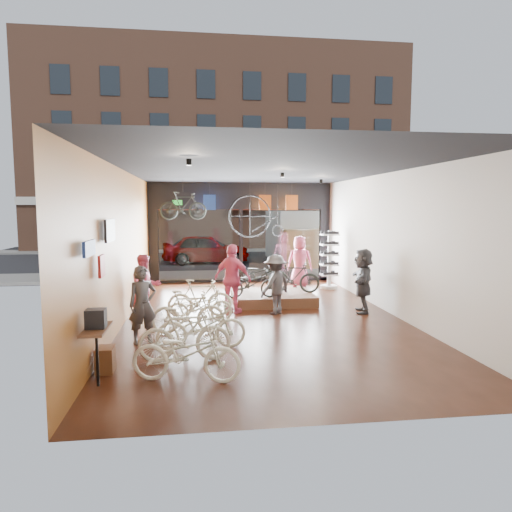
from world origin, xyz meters
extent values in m
cube|color=black|center=(0.00, 0.00, -0.02)|extent=(7.00, 12.00, 0.04)
cube|color=black|center=(0.00, 0.00, 3.82)|extent=(7.00, 12.00, 0.04)
cube|color=#9C4F26|center=(-3.52, 0.00, 1.90)|extent=(0.04, 12.00, 3.80)
cube|color=beige|center=(3.52, 0.00, 1.90)|extent=(0.04, 12.00, 3.80)
cube|color=beige|center=(0.00, -6.02, 1.90)|extent=(7.00, 0.04, 3.80)
cube|color=#198C26|center=(-2.40, 5.88, 3.05)|extent=(0.35, 0.06, 0.18)
cube|color=black|center=(0.00, 15.00, -0.01)|extent=(30.00, 18.00, 0.02)
cube|color=slate|center=(0.00, 7.20, 0.06)|extent=(30.00, 2.40, 0.12)
cube|color=slate|center=(0.00, 19.00, 0.06)|extent=(30.00, 2.00, 0.12)
cube|color=brown|center=(0.00, 21.50, 7.00)|extent=(26.00, 5.00, 14.00)
imported|color=gray|center=(-1.25, 12.00, 0.75)|extent=(4.43, 1.78, 1.51)
imported|color=silver|center=(-1.87, -4.23, 0.48)|extent=(1.91, 1.03, 0.95)
imported|color=silver|center=(-1.92, -3.22, 0.51)|extent=(1.73, 0.55, 1.03)
imported|color=silver|center=(-1.61, -2.51, 0.47)|extent=(1.84, 0.77, 0.94)
imported|color=silver|center=(-1.89, -1.30, 0.50)|extent=(1.66, 0.48, 1.00)
imported|color=silver|center=(-1.63, -0.41, 0.43)|extent=(1.69, 0.78, 0.86)
imported|color=silver|center=(-1.62, 0.24, 0.50)|extent=(1.69, 0.52, 1.01)
cube|color=#492819|center=(0.55, 1.76, 0.15)|extent=(2.40, 1.80, 0.30)
imported|color=#212723|center=(-0.15, 1.13, 0.71)|extent=(1.56, 0.57, 0.82)
imported|color=#212723|center=(1.19, 1.77, 0.77)|extent=(1.61, 0.83, 0.93)
imported|color=#212723|center=(0.24, 2.37, 0.77)|extent=(1.85, 0.88, 0.94)
imported|color=#3F3F44|center=(-2.83, -1.91, 0.82)|extent=(0.70, 0.59, 1.64)
imported|color=#CC4C72|center=(-3.00, 0.17, 0.84)|extent=(1.00, 0.90, 1.67)
imported|color=#CC4C72|center=(-0.74, 0.60, 0.94)|extent=(1.17, 1.00, 1.88)
imported|color=#3F3F44|center=(0.40, 0.38, 0.80)|extent=(1.18, 1.12, 1.60)
imported|color=#CC4C72|center=(1.97, 4.35, 0.93)|extent=(1.01, 0.76, 1.86)
imported|color=#3F3F44|center=(2.79, 0.24, 0.88)|extent=(0.98, 1.71, 1.75)
imported|color=#212723|center=(-2.13, 4.20, 2.93)|extent=(1.63, 0.66, 0.95)
cube|color=#1E3F99|center=(-1.22, 5.20, 3.05)|extent=(0.45, 0.03, 0.55)
cube|color=#CC5919|center=(0.83, 5.20, 3.05)|extent=(0.45, 0.03, 0.55)
cube|color=#CC5919|center=(1.83, 5.20, 3.05)|extent=(0.45, 0.03, 0.55)
camera|label=1|loc=(-1.66, -11.56, 2.84)|focal=32.00mm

